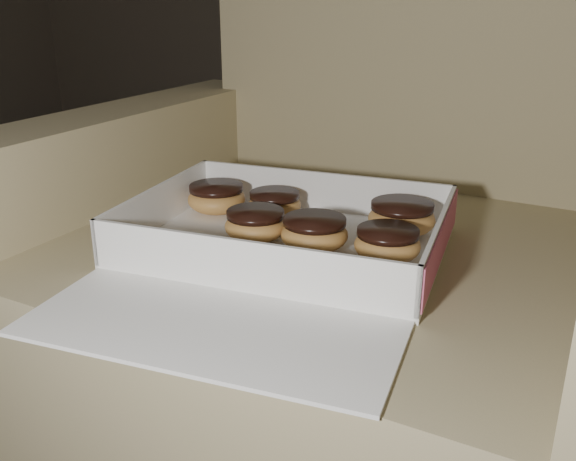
# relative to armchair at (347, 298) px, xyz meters

# --- Properties ---
(armchair) EXTENTS (0.99, 0.83, 1.03)m
(armchair) POSITION_rel_armchair_xyz_m (0.00, 0.00, 0.00)
(armchair) COLOR #91835D
(armchair) RESTS_ON floor
(bakery_box) EXTENTS (0.49, 0.56, 0.07)m
(bakery_box) POSITION_rel_armchair_xyz_m (-0.02, -0.19, 0.15)
(bakery_box) COLOR white
(bakery_box) RESTS_ON armchair
(donut_a) EXTENTS (0.09, 0.09, 0.04)m
(donut_a) POSITION_rel_armchair_xyz_m (-0.08, -0.15, 0.17)
(donut_a) COLOR #D48A4A
(donut_a) RESTS_ON bakery_box
(donut_b) EXTENTS (0.10, 0.10, 0.05)m
(donut_b) POSITION_rel_armchair_xyz_m (0.10, -0.03, 0.17)
(donut_b) COLOR #D48A4A
(donut_b) RESTS_ON bakery_box
(donut_c) EXTENTS (0.09, 0.09, 0.05)m
(donut_c) POSITION_rel_armchair_xyz_m (-0.20, -0.08, 0.17)
(donut_c) COLOR #D48A4A
(donut_c) RESTS_ON bakery_box
(donut_d) EXTENTS (0.08, 0.08, 0.04)m
(donut_d) POSITION_rel_armchair_xyz_m (-0.11, -0.06, 0.17)
(donut_d) COLOR #D48A4A
(donut_d) RESTS_ON bakery_box
(donut_e) EXTENTS (0.09, 0.09, 0.05)m
(donut_e) POSITION_rel_armchair_xyz_m (0.01, -0.15, 0.17)
(donut_e) COLOR #D48A4A
(donut_e) RESTS_ON bakery_box
(donut_f) EXTENTS (0.09, 0.09, 0.04)m
(donut_f) POSITION_rel_armchair_xyz_m (0.11, -0.13, 0.17)
(donut_f) COLOR #D48A4A
(donut_f) RESTS_ON bakery_box
(crumb_a) EXTENTS (0.01, 0.01, 0.00)m
(crumb_a) POSITION_rel_armchair_xyz_m (-0.04, -0.18, 0.15)
(crumb_a) COLOR black
(crumb_a) RESTS_ON bakery_box
(crumb_b) EXTENTS (0.01, 0.01, 0.00)m
(crumb_b) POSITION_rel_armchair_xyz_m (-0.12, -0.28, 0.15)
(crumb_b) COLOR black
(crumb_b) RESTS_ON bakery_box
(crumb_c) EXTENTS (0.01, 0.01, 0.00)m
(crumb_c) POSITION_rel_armchair_xyz_m (0.01, -0.23, 0.15)
(crumb_c) COLOR black
(crumb_c) RESTS_ON bakery_box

